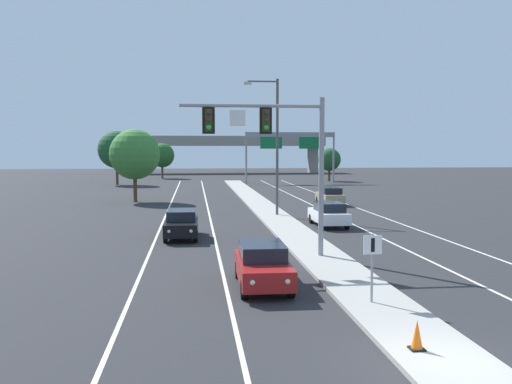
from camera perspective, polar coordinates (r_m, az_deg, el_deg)
name	(u,v)px	position (r m, az deg, el deg)	size (l,w,h in m)	color
ground_plane	(451,369)	(13.97, 19.54, -16.91)	(260.00, 260.00, 0.00)	#28282B
median_island	(300,239)	(30.63, 4.63, -4.84)	(2.40, 110.00, 0.15)	#9E9B93
lane_stripe_oncoming_center	(211,224)	(37.03, -4.64, -3.33)	(0.14, 100.00, 0.01)	silver
lane_stripe_receding_center	(348,222)	(38.47, 9.51, -3.08)	(0.14, 100.00, 0.01)	silver
edge_stripe_left	(162,225)	(37.07, -9.75, -3.37)	(0.14, 100.00, 0.01)	silver
edge_stripe_right	(394,221)	(39.50, 14.13, -2.96)	(0.14, 100.00, 0.01)	silver
overhead_signal_mast	(277,143)	(24.79, 2.20, 5.09)	(6.50, 0.44, 7.20)	gray
median_sign_post	(372,258)	(17.98, 11.97, -6.68)	(0.60, 0.10, 2.20)	gray
street_lamp_median	(274,139)	(40.74, 1.90, 5.56)	(2.58, 0.28, 10.00)	#4C4C51
car_oncoming_red	(263,265)	(20.24, 0.68, -7.54)	(1.87, 4.49, 1.58)	maroon
car_oncoming_black	(182,224)	(31.40, -7.72, -3.26)	(1.88, 4.49, 1.58)	black
car_receding_white	(329,214)	(36.06, 7.54, -2.26)	(1.86, 4.48, 1.58)	silver
car_receding_tan	(330,196)	(49.98, 7.69, -0.38)	(1.88, 4.49, 1.58)	tan
traffic_cone_median_nose	(417,335)	(14.39, 16.35, -14.05)	(0.36, 0.36, 0.74)	black
highway_sign_gantry	(290,141)	(80.84, 3.58, 5.29)	(13.28, 0.42, 7.50)	gray
overpass_bridge	(222,145)	(114.67, -3.52, 4.87)	(42.40, 6.40, 7.65)	gray
tree_far_left_c	(135,154)	(53.30, -12.47, 3.82)	(4.77, 4.77, 6.90)	#4C3823
tree_far_left_a	(162,155)	(95.04, -9.70, 3.76)	(4.14, 4.14, 5.99)	#4C3823
tree_far_right_c	(329,160)	(86.59, 7.61, 3.35)	(3.56, 3.56, 5.15)	#4C3823
tree_far_left_b	(117,150)	(79.14, -14.25, 4.28)	(5.21, 5.21, 7.53)	#4C3823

